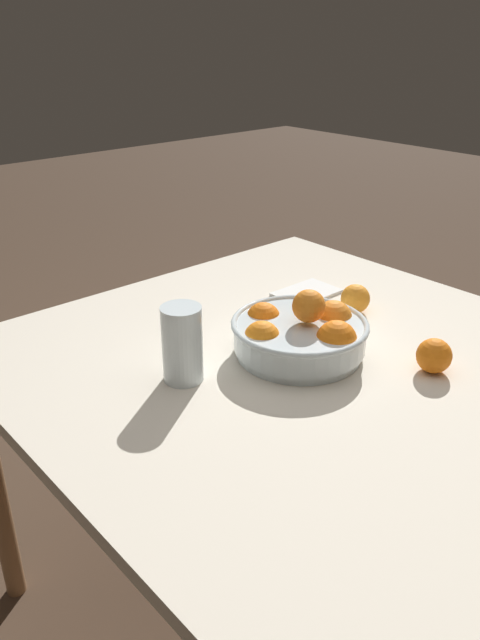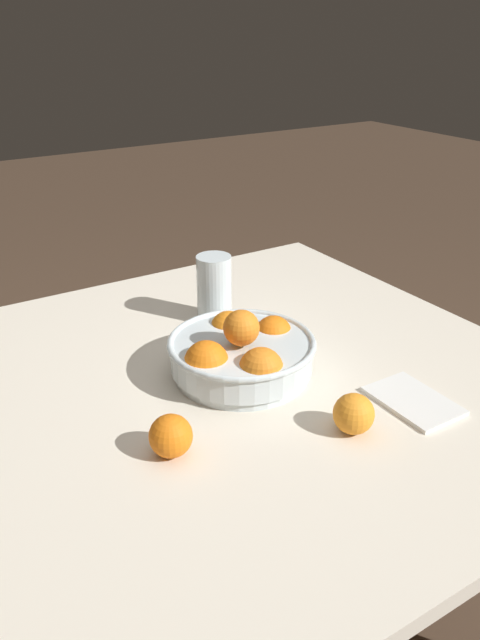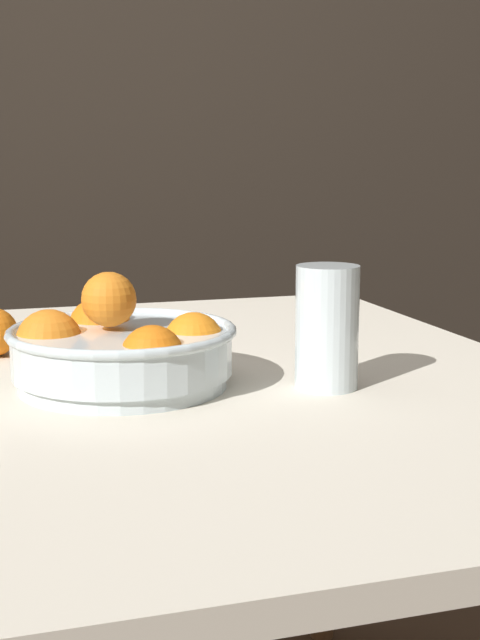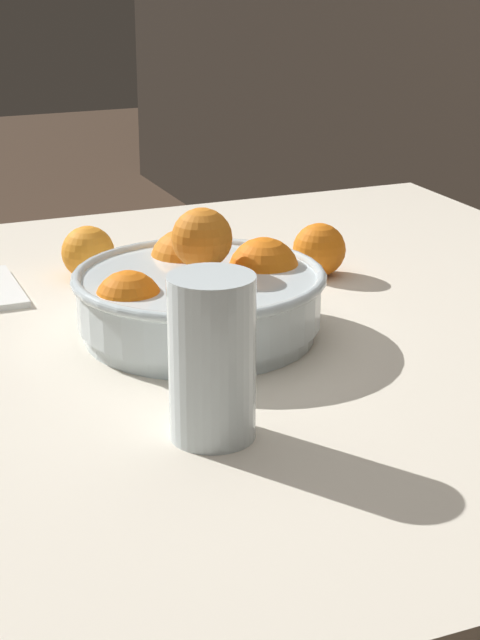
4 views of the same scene
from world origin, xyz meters
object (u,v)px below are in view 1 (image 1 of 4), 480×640
Objects in this scene: fruit_bowl at (301,334)px; orange_loose_near_bowl at (355,299)px; juice_glass at (182,346)px; orange_loose_front at (434,356)px.

fruit_bowl is 4.08× the size of orange_loose_near_bowl.
orange_loose_near_bowl is at bearing 177.78° from juice_glass.
fruit_bowl is 0.27m from orange_loose_front.
juice_glass reaches higher than orange_loose_front.
juice_glass reaches higher than orange_loose_near_bowl.
juice_glass is 0.50m from orange_loose_near_bowl.
orange_loose_near_bowl is at bearing -166.41° from fruit_bowl.
fruit_bowl is 0.26m from orange_loose_near_bowl.
juice_glass reaches higher than fruit_bowl.
juice_glass is 0.49m from orange_loose_front.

